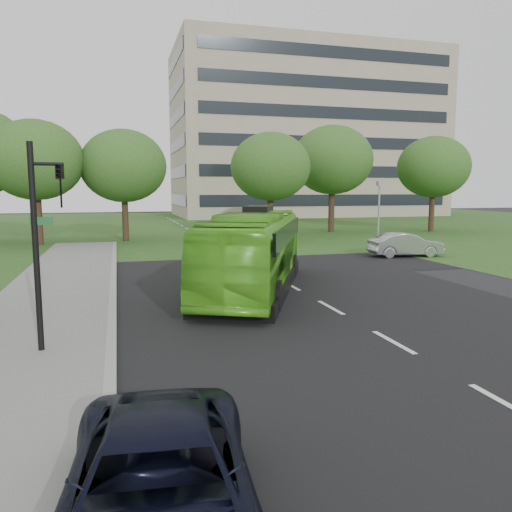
{
  "coord_description": "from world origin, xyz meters",
  "views": [
    {
      "loc": [
        -6.84,
        -13.19,
        3.96
      ],
      "look_at": [
        -2.08,
        3.93,
        1.6
      ],
      "focal_mm": 35.0,
      "sensor_mm": 36.0,
      "label": 1
    }
  ],
  "objects_px": {
    "tree_park_e": "(434,167)",
    "sedan": "(405,245)",
    "tree_park_c": "(271,167)",
    "tree_park_a": "(35,160)",
    "tree_park_d": "(332,160)",
    "tree_park_b": "(124,166)",
    "bus": "(254,251)",
    "camera_pole": "(379,204)",
    "office_building": "(304,135)",
    "suv": "(159,492)",
    "traffic_light": "(42,232)"
  },
  "relations": [
    {
      "from": "tree_park_e",
      "to": "sedan",
      "type": "xyz_separation_m",
      "value": [
        -12.3,
        -15.21,
        -5.36
      ]
    },
    {
      "from": "tree_park_c",
      "to": "tree_park_e",
      "type": "height_order",
      "value": "tree_park_e"
    },
    {
      "from": "tree_park_a",
      "to": "tree_park_d",
      "type": "xyz_separation_m",
      "value": [
        24.87,
        4.31,
        0.63
      ]
    },
    {
      "from": "tree_park_b",
      "to": "sedan",
      "type": "distance_m",
      "value": 21.63
    },
    {
      "from": "tree_park_c",
      "to": "tree_park_d",
      "type": "relative_size",
      "value": 0.86
    },
    {
      "from": "tree_park_d",
      "to": "bus",
      "type": "bearing_deg",
      "value": -120.17
    },
    {
      "from": "tree_park_a",
      "to": "camera_pole",
      "type": "bearing_deg",
      "value": -15.8
    },
    {
      "from": "office_building",
      "to": "tree_park_b",
      "type": "distance_m",
      "value": 45.71
    },
    {
      "from": "tree_park_b",
      "to": "suv",
      "type": "xyz_separation_m",
      "value": [
        -0.25,
        -34.63,
        -5.09
      ]
    },
    {
      "from": "office_building",
      "to": "sedan",
      "type": "relative_size",
      "value": 9.23
    },
    {
      "from": "tree_park_a",
      "to": "bus",
      "type": "height_order",
      "value": "tree_park_a"
    },
    {
      "from": "office_building",
      "to": "suv",
      "type": "bearing_deg",
      "value": -112.14
    },
    {
      "from": "office_building",
      "to": "tree_park_e",
      "type": "xyz_separation_m",
      "value": [
        0.02,
        -33.84,
        -6.43
      ]
    },
    {
      "from": "tree_park_d",
      "to": "camera_pole",
      "type": "distance_m",
      "value": 11.68
    },
    {
      "from": "tree_park_d",
      "to": "sedan",
      "type": "distance_m",
      "value": 18.43
    },
    {
      "from": "tree_park_a",
      "to": "camera_pole",
      "type": "xyz_separation_m",
      "value": [
        23.65,
        -6.69,
        -3.11
      ]
    },
    {
      "from": "office_building",
      "to": "bus",
      "type": "xyz_separation_m",
      "value": [
        -23.63,
        -56.3,
        -10.96
      ]
    },
    {
      "from": "tree_park_d",
      "to": "traffic_light",
      "type": "bearing_deg",
      "value": -124.44
    },
    {
      "from": "office_building",
      "to": "sedan",
      "type": "distance_m",
      "value": 51.92
    },
    {
      "from": "traffic_light",
      "to": "camera_pole",
      "type": "bearing_deg",
      "value": 61.0
    },
    {
      "from": "bus",
      "to": "tree_park_c",
      "type": "bearing_deg",
      "value": 95.47
    },
    {
      "from": "tree_park_c",
      "to": "sedan",
      "type": "xyz_separation_m",
      "value": [
        4.56,
        -12.58,
        -5.06
      ]
    },
    {
      "from": "tree_park_b",
      "to": "bus",
      "type": "height_order",
      "value": "tree_park_b"
    },
    {
      "from": "traffic_light",
      "to": "tree_park_b",
      "type": "bearing_deg",
      "value": 101.37
    },
    {
      "from": "tree_park_b",
      "to": "tree_park_c",
      "type": "xyz_separation_m",
      "value": [
        11.38,
        -1.14,
        0.03
      ]
    },
    {
      "from": "bus",
      "to": "camera_pole",
      "type": "distance_m",
      "value": 18.75
    },
    {
      "from": "sedan",
      "to": "camera_pole",
      "type": "distance_m",
      "value": 6.79
    },
    {
      "from": "tree_park_b",
      "to": "tree_park_e",
      "type": "bearing_deg",
      "value": 3.0
    },
    {
      "from": "suv",
      "to": "tree_park_d",
      "type": "bearing_deg",
      "value": 69.11
    },
    {
      "from": "office_building",
      "to": "tree_park_e",
      "type": "distance_m",
      "value": 34.45
    },
    {
      "from": "office_building",
      "to": "traffic_light",
      "type": "height_order",
      "value": "office_building"
    },
    {
      "from": "tree_park_a",
      "to": "traffic_light",
      "type": "height_order",
      "value": "tree_park_a"
    },
    {
      "from": "sedan",
      "to": "traffic_light",
      "type": "relative_size",
      "value": 0.86
    },
    {
      "from": "office_building",
      "to": "camera_pole",
      "type": "height_order",
      "value": "office_building"
    },
    {
      "from": "tree_park_b",
      "to": "suv",
      "type": "relative_size",
      "value": 1.79
    },
    {
      "from": "tree_park_a",
      "to": "tree_park_d",
      "type": "bearing_deg",
      "value": 9.83
    },
    {
      "from": "bus",
      "to": "traffic_light",
      "type": "height_order",
      "value": "traffic_light"
    },
    {
      "from": "tree_park_a",
      "to": "tree_park_d",
      "type": "distance_m",
      "value": 25.25
    },
    {
      "from": "tree_park_d",
      "to": "tree_park_b",
      "type": "bearing_deg",
      "value": -169.52
    },
    {
      "from": "tree_park_d",
      "to": "office_building",
      "type": "bearing_deg",
      "value": 73.52
    },
    {
      "from": "sedan",
      "to": "suv",
      "type": "distance_m",
      "value": 26.43
    },
    {
      "from": "tree_park_c",
      "to": "suv",
      "type": "xyz_separation_m",
      "value": [
        -11.63,
        -33.49,
        -5.12
      ]
    },
    {
      "from": "tree_park_e",
      "to": "tree_park_d",
      "type": "bearing_deg",
      "value": 168.08
    },
    {
      "from": "tree_park_d",
      "to": "tree_park_e",
      "type": "height_order",
      "value": "tree_park_d"
    },
    {
      "from": "office_building",
      "to": "tree_park_b",
      "type": "relative_size",
      "value": 4.7
    },
    {
      "from": "office_building",
      "to": "tree_park_c",
      "type": "xyz_separation_m",
      "value": [
        -16.83,
        -36.47,
        -6.72
      ]
    },
    {
      "from": "office_building",
      "to": "camera_pole",
      "type": "relative_size",
      "value": 8.79
    },
    {
      "from": "suv",
      "to": "camera_pole",
      "type": "relative_size",
      "value": 1.05
    },
    {
      "from": "office_building",
      "to": "bus",
      "type": "bearing_deg",
      "value": -112.77
    },
    {
      "from": "tree_park_b",
      "to": "bus",
      "type": "relative_size",
      "value": 0.77
    }
  ]
}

